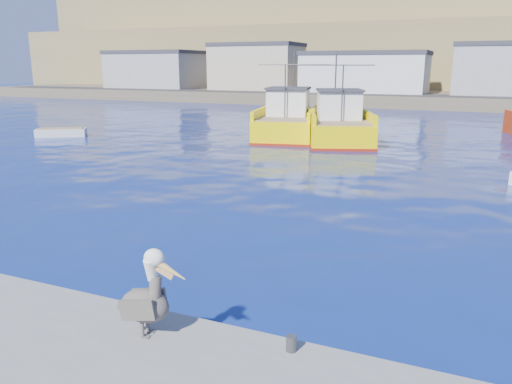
{
  "coord_description": "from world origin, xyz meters",
  "views": [
    {
      "loc": [
        5.66,
        -11.18,
        5.61
      ],
      "look_at": [
        -0.99,
        4.17,
        1.36
      ],
      "focal_mm": 35.0,
      "sensor_mm": 36.0,
      "label": 1
    }
  ],
  "objects_px": {
    "trawler_yellow_a": "(291,121)",
    "skiff_left": "(61,133)",
    "pelican": "(147,299)",
    "trawler_yellow_b": "(336,124)"
  },
  "relations": [
    {
      "from": "trawler_yellow_a",
      "to": "skiff_left",
      "type": "bearing_deg",
      "value": -153.65
    },
    {
      "from": "trawler_yellow_a",
      "to": "skiff_left",
      "type": "height_order",
      "value": "trawler_yellow_a"
    },
    {
      "from": "trawler_yellow_a",
      "to": "pelican",
      "type": "xyz_separation_m",
      "value": [
        8.43,
        -31.98,
        0.12
      ]
    },
    {
      "from": "trawler_yellow_a",
      "to": "pelican",
      "type": "distance_m",
      "value": 33.07
    },
    {
      "from": "skiff_left",
      "to": "trawler_yellow_b",
      "type": "bearing_deg",
      "value": 20.2
    },
    {
      "from": "trawler_yellow_a",
      "to": "trawler_yellow_b",
      "type": "xyz_separation_m",
      "value": [
        4.0,
        -0.67,
        -0.02
      ]
    },
    {
      "from": "trawler_yellow_b",
      "to": "skiff_left",
      "type": "height_order",
      "value": "trawler_yellow_b"
    },
    {
      "from": "trawler_yellow_b",
      "to": "pelican",
      "type": "bearing_deg",
      "value": -81.95
    },
    {
      "from": "skiff_left",
      "to": "pelican",
      "type": "relative_size",
      "value": 2.21
    },
    {
      "from": "trawler_yellow_b",
      "to": "skiff_left",
      "type": "xyz_separation_m",
      "value": [
        -20.82,
        -7.66,
        -0.86
      ]
    }
  ]
}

